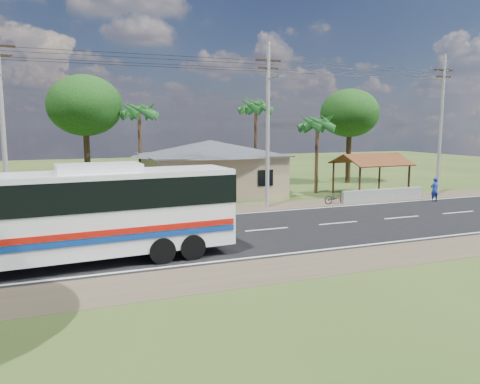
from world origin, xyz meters
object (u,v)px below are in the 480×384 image
at_px(coach_bus, 72,209).
at_px(person, 435,190).
at_px(waiting_shed, 371,161).
at_px(motorcycle, 336,197).

xyz_separation_m(coach_bus, person, (25.16, 7.05, -1.41)).
distance_m(waiting_shed, motorcycle, 6.04).
relative_size(waiting_shed, coach_bus, 0.39).
distance_m(coach_bus, motorcycle, 20.09).
height_order(waiting_shed, person, waiting_shed).
distance_m(waiting_shed, person, 5.39).
distance_m(waiting_shed, coach_bus, 25.61).
bearing_deg(waiting_shed, person, -62.84).
relative_size(waiting_shed, motorcycle, 2.85).
xyz_separation_m(waiting_shed, person, (2.31, -4.51, -1.83)).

